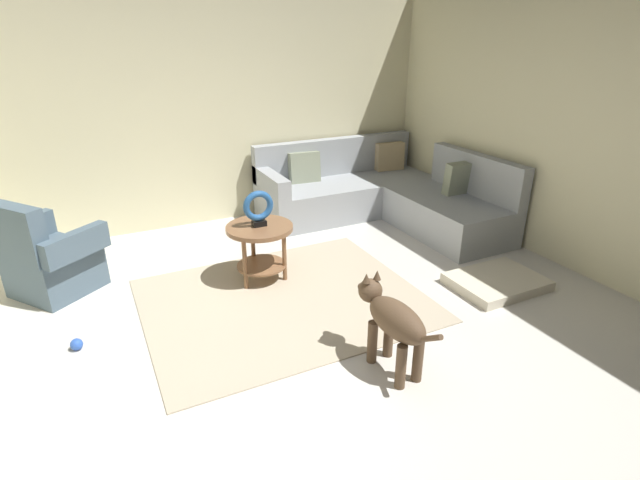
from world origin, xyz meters
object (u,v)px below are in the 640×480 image
object	(u,v)px
armchair	(48,259)
side_table	(260,238)
sectional_couch	(382,196)
dog_toy_ball	(77,344)
torus_sculpture	(258,208)
dog	(392,320)
dog_bed_mat	(497,282)

from	to	relation	value
armchair	side_table	distance (m)	1.83
sectional_couch	dog_toy_ball	size ratio (longest dim) A/B	25.56
side_table	dog_toy_ball	distance (m)	1.68
torus_sculpture	sectional_couch	bearing A→B (deg)	24.83
side_table	armchair	bearing A→B (deg)	161.14
side_table	torus_sculpture	size ratio (longest dim) A/B	1.84
armchair	torus_sculpture	size ratio (longest dim) A/B	3.07
torus_sculpture	dog	distance (m)	1.67
sectional_couch	dog	world-z (taller)	sectional_couch
armchair	torus_sculpture	distance (m)	1.87
dog	dog_toy_ball	size ratio (longest dim) A/B	9.64
armchair	torus_sculpture	world-z (taller)	armchair
sectional_couch	dog_bed_mat	bearing A→B (deg)	-90.36
side_table	dog_toy_ball	bearing A→B (deg)	-164.85
side_table	dog_toy_ball	xyz separation A→B (m)	(-1.58, -0.43, -0.37)
armchair	dog_toy_ball	bearing A→B (deg)	-29.13
armchair	dog	world-z (taller)	armchair
sectional_couch	dog	size ratio (longest dim) A/B	2.65
sectional_couch	armchair	world-z (taller)	same
side_table	torus_sculpture	bearing A→B (deg)	-93.58
torus_sculpture	dog	xyz separation A→B (m)	(0.35, -1.60, -0.33)
dog_bed_mat	dog	xyz separation A→B (m)	(-1.52, -0.53, 0.33)
torus_sculpture	dog_toy_ball	xyz separation A→B (m)	(-1.58, -0.43, -0.67)
side_table	sectional_couch	bearing A→B (deg)	24.83
dog_bed_mat	sectional_couch	bearing A→B (deg)	89.64
sectional_couch	dog_bed_mat	distance (m)	1.95
torus_sculpture	dog_bed_mat	xyz separation A→B (m)	(1.86, -1.07, -0.67)
armchair	dog_bed_mat	bearing A→B (deg)	27.78
side_table	torus_sculpture	xyz separation A→B (m)	(-0.00, -0.00, 0.29)
sectional_couch	torus_sculpture	world-z (taller)	sectional_couch
dog	armchair	bearing A→B (deg)	129.67
side_table	dog	size ratio (longest dim) A/B	0.71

